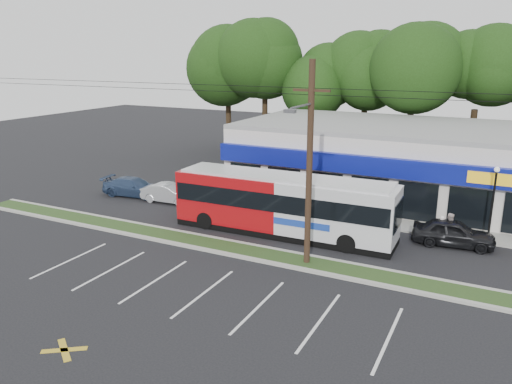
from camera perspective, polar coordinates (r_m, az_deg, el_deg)
The scene contains 15 objects.
ground at distance 25.81m, azimuth -1.30°, elevation -7.80°, with size 120.00×120.00×0.00m, color black.
grass_strip at distance 26.60m, azimuth -0.29°, elevation -6.92°, with size 40.00×1.60×0.12m, color #203917.
curb_south at distance 25.90m, azimuth -1.15°, elevation -7.54°, with size 40.00×0.25×0.14m, color #9E9E93.
curb_north at distance 27.30m, azimuth 0.53°, elevation -6.29°, with size 40.00×0.25×0.14m, color #9E9E93.
sidewalk at distance 32.18m, azimuth 14.30°, elevation -3.39°, with size 32.00×2.20×0.10m, color #9E9E93.
strip_mall at distance 38.00m, azimuth 17.63°, elevation 3.32°, with size 25.00×12.55×5.30m.
utility_pole at distance 23.85m, azimuth 5.70°, elevation 3.83°, with size 50.00×2.77×10.00m.
lamp_post at distance 30.64m, azimuth 25.52°, elevation -0.28°, with size 0.30×0.30×4.25m.
tree_line at distance 47.47m, azimuth 18.48°, elevation 12.60°, with size 46.76×6.76×11.83m.
metrobus at distance 28.92m, azimuth 3.14°, elevation -1.29°, with size 13.11×3.06×3.50m.
car_dark at distance 29.48m, azimuth 21.63°, elevation -4.37°, with size 1.75×4.34×1.48m, color black.
car_silver at distance 35.82m, azimuth -9.85°, elevation -0.15°, with size 1.42×4.09×1.35m, color #A5A8AD.
car_blue at distance 38.05m, azimuth -13.82°, elevation 0.58°, with size 1.92×4.73×1.37m, color navy.
pedestrian_a at distance 29.73m, azimuth 20.35°, elevation -4.00°, with size 0.57×0.37×1.55m, color white.
pedestrian_b at distance 29.75m, azimuth 21.18°, elevation -3.87°, with size 0.85×0.66×1.75m, color #BEAEAB.
Camera 1 is at (11.17, -20.89, 10.23)m, focal length 35.00 mm.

